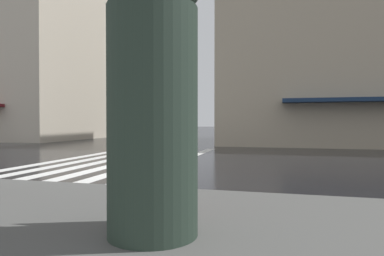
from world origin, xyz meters
name	(u,v)px	position (x,y,z in m)	size (l,w,h in m)	color
ground_plane	(109,171)	(0.00, 0.00, 0.00)	(220.00, 220.00, 0.00)	black
zebra_crossing	(129,158)	(4.00, 1.13, 0.00)	(13.00, 5.50, 0.01)	silver
billboard_column	(153,101)	(-6.26, -4.06, 1.95)	(1.27, 1.27, 3.52)	#28382D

